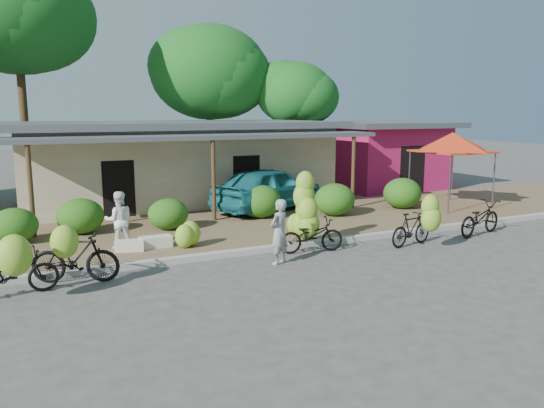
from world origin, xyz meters
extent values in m
plane|color=#464441|center=(0.00, 0.00, 0.00)|extent=(100.00, 100.00, 0.00)
cube|color=brown|center=(0.00, 5.00, 0.06)|extent=(60.00, 6.00, 0.12)
cube|color=#A8A399|center=(0.00, 2.00, 0.07)|extent=(60.00, 0.25, 0.15)
cube|color=beige|center=(0.00, 11.00, 1.55)|extent=(12.00, 6.00, 3.10)
cube|color=slate|center=(0.00, 11.00, 3.23)|extent=(13.00, 7.00, 0.25)
cube|color=black|center=(0.00, 8.05, 1.10)|extent=(1.40, 0.12, 2.20)
cube|color=slate|center=(0.00, 7.00, 2.90)|extent=(13.00, 2.00, 0.15)
cylinder|color=#46301C|center=(-5.60, 6.10, 1.43)|extent=(0.14, 0.14, 2.85)
cylinder|color=#46301C|center=(0.00, 6.10, 1.43)|extent=(0.14, 0.14, 2.85)
cylinder|color=#46301C|center=(5.60, 6.10, 1.43)|extent=(0.14, 0.14, 2.85)
cube|color=#AF1B57|center=(10.50, 11.00, 1.50)|extent=(5.00, 5.00, 3.00)
cube|color=slate|center=(10.50, 11.00, 3.12)|extent=(6.00, 6.00, 0.25)
cube|color=black|center=(10.50, 8.55, 1.10)|extent=(1.40, 0.12, 2.20)
cylinder|color=#46301C|center=(-5.50, 16.00, 4.23)|extent=(0.36, 0.36, 8.46)
ellipsoid|color=#124A17|center=(-5.50, 16.00, 7.99)|extent=(6.57, 6.57, 5.26)
ellipsoid|color=#124A17|center=(-6.00, 16.30, 8.29)|extent=(5.59, 5.59, 4.47)
cylinder|color=#46301C|center=(3.50, 16.50, 3.06)|extent=(0.36, 0.36, 6.13)
ellipsoid|color=#124A17|center=(3.50, 16.50, 5.79)|extent=(6.16, 6.16, 4.93)
ellipsoid|color=#124A17|center=(3.00, 16.80, 6.09)|extent=(5.24, 5.24, 4.19)
cylinder|color=#46301C|center=(7.50, 14.50, 2.50)|extent=(0.36, 0.36, 4.99)
ellipsoid|color=#124A17|center=(7.50, 14.50, 4.72)|extent=(4.10, 4.10, 3.28)
ellipsoid|color=#124A17|center=(7.00, 14.80, 5.02)|extent=(3.49, 3.49, 2.79)
ellipsoid|color=#234E12|center=(-6.10, 5.47, 0.62)|extent=(1.28, 1.15, 1.00)
ellipsoid|color=#234E12|center=(-4.31, 5.90, 0.66)|extent=(1.38, 1.24, 1.08)
ellipsoid|color=#234E12|center=(-1.78, 5.35, 0.61)|extent=(1.25, 1.13, 0.98)
ellipsoid|color=#234E12|center=(1.59, 5.82, 0.69)|extent=(1.46, 1.32, 1.14)
ellipsoid|color=#234E12|center=(4.12, 5.04, 0.69)|extent=(1.47, 1.32, 1.14)
ellipsoid|color=#234E12|center=(7.22, 5.16, 0.70)|extent=(1.49, 1.34, 1.16)
cylinder|color=#59595E|center=(8.07, 3.62, 1.17)|extent=(0.05, 0.05, 2.10)
cylinder|color=#59595E|center=(10.27, 3.62, 1.17)|extent=(0.05, 0.05, 2.10)
cylinder|color=#59595E|center=(8.07, 5.82, 1.17)|extent=(0.05, 0.05, 2.10)
cylinder|color=#59595E|center=(10.27, 5.82, 1.17)|extent=(0.05, 0.05, 2.10)
cube|color=red|center=(9.17, 4.72, 2.25)|extent=(2.40, 2.40, 0.06)
cone|color=red|center=(9.17, 4.72, 2.63)|extent=(3.50, 3.50, 0.70)
imported|color=black|center=(-6.16, 1.04, 0.49)|extent=(1.93, 0.92, 0.97)
ellipsoid|color=#88B82E|center=(-6.06, 0.40, 1.02)|extent=(0.66, 0.57, 0.83)
imported|color=black|center=(-4.88, 1.44, 0.58)|extent=(1.98, 1.21, 1.15)
ellipsoid|color=#88B82E|center=(-5.12, 0.84, 1.10)|extent=(0.57, 0.48, 0.71)
imported|color=black|center=(1.11, 1.42, 0.47)|extent=(1.86, 0.92, 0.94)
ellipsoid|color=#88B82E|center=(1.16, 1.97, 0.67)|extent=(0.64, 0.55, 0.80)
ellipsoid|color=#88B82E|center=(1.26, 1.95, 1.06)|extent=(0.63, 0.54, 0.79)
ellipsoid|color=#88B82E|center=(1.18, 1.97, 1.45)|extent=(0.62, 0.53, 0.78)
ellipsoid|color=#88B82E|center=(1.21, 1.96, 1.82)|extent=(0.54, 0.46, 0.67)
ellipsoid|color=#88B82E|center=(1.15, 1.62, 0.73)|extent=(0.60, 0.51, 0.75)
ellipsoid|color=#88B82E|center=(1.11, 1.63, 1.12)|extent=(0.58, 0.49, 0.72)
imported|color=black|center=(4.02, 0.83, 0.48)|extent=(1.66, 0.75, 0.96)
ellipsoid|color=#88B82E|center=(4.14, 0.19, 0.89)|extent=(0.58, 0.49, 0.72)
ellipsoid|color=#88B82E|center=(4.13, 0.24, 1.23)|extent=(0.51, 0.44, 0.64)
imported|color=black|center=(6.80, 0.97, 0.52)|extent=(2.10, 1.13, 1.05)
ellipsoid|color=#88B82E|center=(-1.97, 2.89, 0.45)|extent=(0.52, 0.44, 0.65)
ellipsoid|color=#88B82E|center=(-1.77, 3.03, 0.47)|extent=(0.57, 0.48, 0.71)
ellipsoid|color=#88B82E|center=(1.45, 2.99, 0.44)|extent=(0.51, 0.44, 0.64)
cube|color=beige|center=(-2.66, 3.32, 0.27)|extent=(0.86, 0.41, 0.30)
cube|color=beige|center=(-3.37, 3.27, 0.26)|extent=(0.82, 0.55, 0.28)
imported|color=gray|center=(-0.15, 0.84, 0.82)|extent=(0.71, 0.62, 1.64)
imported|color=white|center=(-3.55, 3.66, 0.89)|extent=(0.80, 0.65, 1.55)
imported|color=#17636B|center=(2.46, 7.00, 0.94)|extent=(5.18, 3.76, 1.64)
camera|label=1|loc=(-5.84, -10.66, 3.75)|focal=35.00mm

